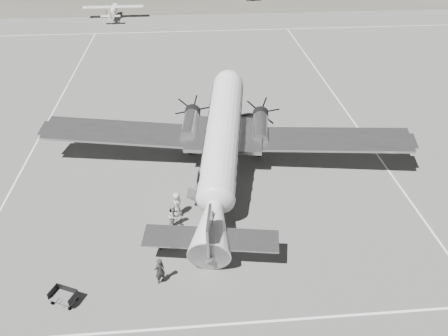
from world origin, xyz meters
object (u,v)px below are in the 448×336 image
at_px(baggage_cart_near, 170,239).
at_px(passenger, 177,204).
at_px(baggage_cart_far, 64,297).
at_px(dc3_airliner, 222,146).
at_px(ramp_agent, 174,216).
at_px(ground_crew, 160,271).
at_px(light_plane_left, 113,12).

height_order(baggage_cart_near, passenger, passenger).
bearing_deg(baggage_cart_far, dc3_airliner, 73.88).
relative_size(dc3_airliner, ramp_agent, 16.19).
bearing_deg(dc3_airliner, baggage_cart_far, -121.45).
xyz_separation_m(baggage_cart_near, ramp_agent, (0.28, 1.77, 0.48)).
xyz_separation_m(baggage_cart_near, ground_crew, (-0.49, -3.14, 0.47)).
bearing_deg(baggage_cart_far, baggage_cart_near, 59.75).
distance_m(ground_crew, ramp_agent, 4.97).
bearing_deg(light_plane_left, passenger, -78.74).
distance_m(baggage_cart_near, passenger, 3.07).
bearing_deg(passenger, light_plane_left, 20.90).
bearing_deg(ground_crew, baggage_cart_near, -133.28).
relative_size(baggage_cart_far, passenger, 0.79).
bearing_deg(ground_crew, dc3_airliner, -147.39).
bearing_deg(light_plane_left, ground_crew, -80.81).
distance_m(dc3_airliner, passenger, 5.97).
relative_size(light_plane_left, ramp_agent, 5.46).
height_order(light_plane_left, ramp_agent, light_plane_left).
height_order(dc3_airliner, ramp_agent, dc3_airliner).
bearing_deg(passenger, dc3_airliner, -29.32).
distance_m(dc3_airliner, baggage_cart_far, 15.40).
height_order(baggage_cart_near, ground_crew, ground_crew).
bearing_deg(baggage_cart_far, passenger, 72.82).
distance_m(baggage_cart_far, ground_crew, 5.49).
height_order(light_plane_left, ground_crew, light_plane_left).
bearing_deg(passenger, ramp_agent, -179.66).
relative_size(light_plane_left, baggage_cart_far, 6.86).
bearing_deg(light_plane_left, ramp_agent, -79.19).
xyz_separation_m(dc3_airliner, ramp_agent, (-3.71, -5.63, -1.96)).
relative_size(baggage_cart_near, passenger, 0.85).
relative_size(baggage_cart_near, ramp_agent, 0.86).
bearing_deg(ramp_agent, light_plane_left, 44.29).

